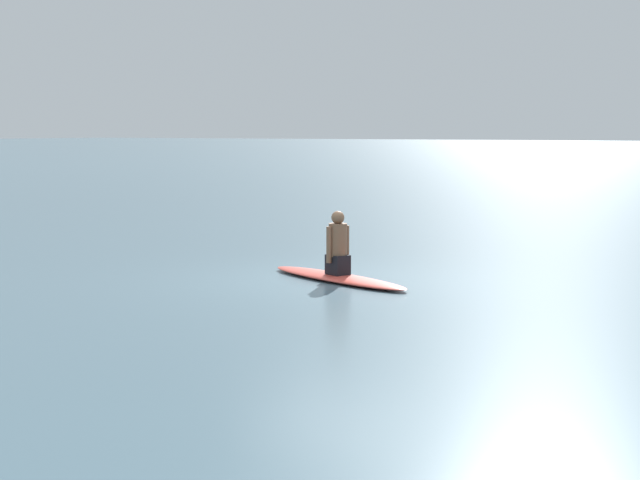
{
  "coord_description": "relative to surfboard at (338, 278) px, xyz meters",
  "views": [
    {
      "loc": [
        13.36,
        8.31,
        2.29
      ],
      "look_at": [
        -0.03,
        -0.27,
        0.6
      ],
      "focal_mm": 58.4,
      "sensor_mm": 36.0,
      "label": 1
    }
  ],
  "objects": [
    {
      "name": "surfboard",
      "position": [
        0.0,
        0.0,
        0.0
      ],
      "size": [
        1.67,
        3.13,
        0.1
      ],
      "primitive_type": "ellipsoid",
      "rotation": [
        0.0,
        0.0,
        1.21
      ],
      "color": "#D84C3F",
      "rests_on": "ground"
    },
    {
      "name": "ground_plane",
      "position": [
        -0.03,
        -0.09,
        -0.05
      ],
      "size": [
        400.0,
        400.0,
        0.0
      ],
      "primitive_type": "plane",
      "color": "slate"
    },
    {
      "name": "person_paddler",
      "position": [
        -0.0,
        -0.0,
        0.49
      ],
      "size": [
        0.42,
        0.39,
        0.97
      ],
      "rotation": [
        0.0,
        0.0,
        1.21
      ],
      "color": "black",
      "rests_on": "surfboard"
    }
  ]
}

